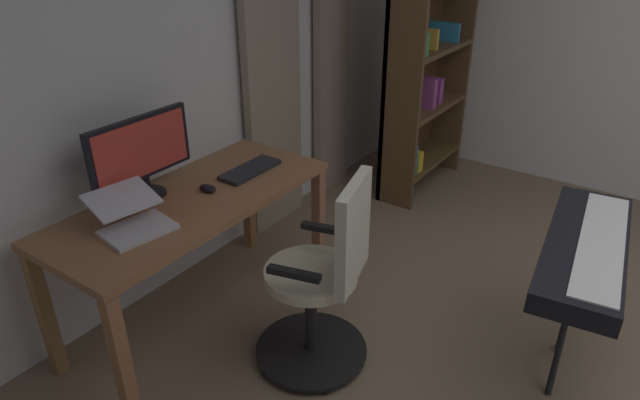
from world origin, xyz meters
TOP-DOWN VIEW (x-y plane):
  - back_room_partition at (0.00, -2.81)m, footprint 4.82×0.10m
  - curtain_left_panel at (-1.21, -2.70)m, footprint 0.39×0.06m
  - curtain_right_panel at (-0.51, -2.70)m, footprint 0.52×0.06m
  - desk at (0.58, -2.34)m, footprint 1.49×0.64m
  - office_chair at (0.49, -1.61)m, footprint 0.56×0.56m
  - computer_monitor at (0.68, -2.54)m, footprint 0.57×0.18m
  - computer_keyboard at (0.18, -2.30)m, footprint 0.37×0.14m
  - laptop at (0.94, -2.32)m, footprint 0.34×0.36m
  - computer_mouse at (0.49, -2.32)m, footprint 0.06×0.10m
  - bookshelf at (-1.61, -2.15)m, footprint 0.92×0.30m
  - piano_keyboard at (-0.10, -0.63)m, footprint 1.05×0.43m

SIDE VIEW (x-z plane):
  - office_chair at x=0.49m, z-range -0.04..0.96m
  - desk at x=0.58m, z-range 0.27..1.01m
  - piano_keyboard at x=-0.10m, z-range 0.31..1.08m
  - computer_keyboard at x=0.18m, z-range 0.74..0.77m
  - computer_mouse at x=0.49m, z-range 0.74..0.78m
  - laptop at x=0.94m, z-range 0.72..0.87m
  - bookshelf at x=-1.61m, z-range 0.01..1.79m
  - computer_monitor at x=0.68m, z-range 0.77..1.18m
  - curtain_left_panel at x=-1.21m, z-range 0.00..2.46m
  - curtain_right_panel at x=-0.51m, z-range 0.00..2.46m
  - back_room_partition at x=0.00m, z-range 0.00..2.72m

